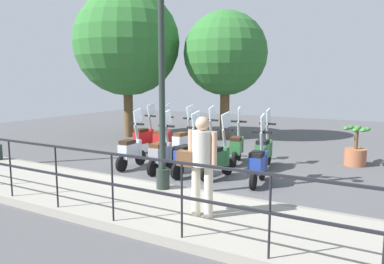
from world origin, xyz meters
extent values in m
plane|color=#4C4C4F|center=(0.00, 0.00, 0.00)|extent=(28.00, 28.00, 0.00)
cube|color=gray|center=(-3.20, 0.00, 0.07)|extent=(2.20, 20.00, 0.15)
cube|color=gray|center=(-2.15, 0.00, 0.07)|extent=(0.10, 20.00, 0.15)
cube|color=black|center=(-4.20, 0.00, 1.20)|extent=(0.04, 16.00, 0.04)
cube|color=black|center=(-4.20, 0.00, 0.73)|extent=(0.04, 16.00, 0.04)
cylinder|color=black|center=(-4.20, -3.08, 0.68)|extent=(0.03, 0.03, 1.05)
cylinder|color=black|center=(-4.20, -1.85, 0.68)|extent=(0.03, 0.03, 1.05)
cylinder|color=black|center=(-4.20, -0.62, 0.68)|extent=(0.03, 0.03, 1.05)
cylinder|color=black|center=(-4.20, 0.62, 0.68)|extent=(0.03, 0.03, 1.05)
cylinder|color=black|center=(-4.20, 1.85, 0.68)|extent=(0.03, 0.03, 1.05)
cylinder|color=#232D28|center=(-2.40, -0.32, 0.35)|extent=(0.26, 0.26, 0.40)
cylinder|color=#232D28|center=(-2.40, -0.32, 2.27)|extent=(0.12, 0.12, 4.24)
cylinder|color=beige|center=(-3.35, -1.82, 0.56)|extent=(0.14, 0.14, 0.82)
cylinder|color=beige|center=(-3.35, -1.60, 0.56)|extent=(0.14, 0.14, 0.82)
cylinder|color=beige|center=(-3.35, -1.71, 1.25)|extent=(0.33, 0.33, 0.55)
sphere|color=tan|center=(-3.35, -1.71, 1.63)|extent=(0.22, 0.22, 0.22)
cylinder|color=tan|center=(-3.34, -1.91, 1.26)|extent=(0.09, 0.09, 0.52)
cylinder|color=tan|center=(-3.36, -1.51, 1.26)|extent=(0.09, 0.09, 0.52)
cube|color=brown|center=(-3.41, -1.45, 1.07)|extent=(0.15, 0.28, 0.24)
cylinder|color=brown|center=(3.25, 5.14, 1.08)|extent=(0.36, 0.36, 2.16)
sphere|color=#2D6B2D|center=(3.25, 5.14, 3.69)|extent=(4.09, 4.09, 4.09)
cylinder|color=brown|center=(4.68, 1.61, 1.04)|extent=(0.36, 0.36, 2.07)
sphere|color=#2D6B2D|center=(4.68, 1.61, 3.25)|extent=(3.15, 3.15, 3.15)
cylinder|color=#9E5B3D|center=(2.33, -3.33, 0.23)|extent=(0.56, 0.56, 0.45)
cylinder|color=brown|center=(2.33, -3.33, 0.70)|extent=(0.10, 0.10, 0.50)
ellipsoid|color=#387A33|center=(2.58, -3.33, 1.00)|extent=(0.56, 0.16, 0.10)
ellipsoid|color=#387A33|center=(2.08, -3.33, 1.00)|extent=(0.56, 0.16, 0.10)
ellipsoid|color=#387A33|center=(2.33, -3.08, 1.00)|extent=(0.56, 0.16, 0.10)
ellipsoid|color=#387A33|center=(2.33, -3.58, 1.00)|extent=(0.56, 0.16, 0.10)
ellipsoid|color=#387A33|center=(2.51, -3.15, 1.00)|extent=(0.56, 0.16, 0.10)
ellipsoid|color=#387A33|center=(2.15, -3.51, 1.00)|extent=(0.56, 0.16, 0.10)
cylinder|color=black|center=(-0.29, -1.64, 0.20)|extent=(0.41, 0.12, 0.40)
cylinder|color=black|center=(-1.12, -1.73, 0.20)|extent=(0.41, 0.12, 0.40)
cube|color=navy|center=(-0.79, -1.70, 0.48)|extent=(0.63, 0.34, 0.36)
cube|color=navy|center=(-0.50, -1.67, 0.50)|extent=(0.15, 0.31, 0.44)
cube|color=black|center=(-0.86, -1.71, 0.71)|extent=(0.43, 0.30, 0.10)
cylinder|color=gray|center=(-0.44, -1.66, 0.85)|extent=(0.19, 0.09, 0.55)
cube|color=black|center=(-0.44, -1.66, 1.13)|extent=(0.11, 0.44, 0.05)
cube|color=silver|center=(-0.38, -1.65, 1.33)|extent=(0.39, 0.07, 0.42)
cylinder|color=black|center=(-0.28, -0.76, 0.20)|extent=(0.41, 0.15, 0.40)
cylinder|color=black|center=(-1.09, -0.61, 0.20)|extent=(0.41, 0.15, 0.40)
cube|color=#2D6B38|center=(-0.77, -0.67, 0.48)|extent=(0.64, 0.39, 0.36)
cube|color=#2D6B38|center=(-0.48, -0.73, 0.50)|extent=(0.17, 0.32, 0.44)
cube|color=black|center=(-0.84, -0.66, 0.71)|extent=(0.44, 0.33, 0.10)
cylinder|color=gray|center=(-0.43, -0.74, 0.85)|extent=(0.19, 0.10, 0.55)
cube|color=black|center=(-0.43, -0.74, 1.13)|extent=(0.14, 0.44, 0.05)
cube|color=silver|center=(-0.37, -0.75, 1.33)|extent=(0.39, 0.10, 0.42)
cylinder|color=black|center=(-0.42, -0.03, 0.20)|extent=(0.41, 0.13, 0.40)
cylinder|color=black|center=(-1.24, 0.07, 0.20)|extent=(0.41, 0.13, 0.40)
cube|color=navy|center=(-0.91, 0.03, 0.48)|extent=(0.63, 0.35, 0.36)
cube|color=navy|center=(-0.63, 0.00, 0.50)|extent=(0.16, 0.31, 0.44)
cube|color=black|center=(-0.98, 0.04, 0.71)|extent=(0.43, 0.31, 0.10)
cylinder|color=gray|center=(-0.57, -0.01, 0.85)|extent=(0.19, 0.09, 0.55)
cube|color=black|center=(-0.57, -0.01, 1.13)|extent=(0.11, 0.44, 0.05)
cube|color=silver|center=(-0.51, -0.02, 1.33)|extent=(0.39, 0.08, 0.42)
cylinder|color=black|center=(-0.44, 0.80, 0.20)|extent=(0.40, 0.10, 0.40)
cylinder|color=black|center=(-1.27, 0.75, 0.20)|extent=(0.40, 0.10, 0.40)
cube|color=gray|center=(-0.94, 0.77, 0.48)|extent=(0.62, 0.31, 0.36)
cube|color=gray|center=(-0.65, 0.79, 0.50)|extent=(0.14, 0.31, 0.44)
cube|color=#4C2D19|center=(-1.01, 0.77, 0.71)|extent=(0.41, 0.28, 0.10)
cylinder|color=gray|center=(-0.59, 0.79, 0.85)|extent=(0.19, 0.08, 0.55)
cube|color=black|center=(-0.59, 0.79, 1.13)|extent=(0.09, 0.44, 0.05)
cube|color=silver|center=(-0.53, 0.80, 1.33)|extent=(0.39, 0.05, 0.42)
cylinder|color=black|center=(-0.47, 1.72, 0.20)|extent=(0.40, 0.10, 0.40)
cylinder|color=black|center=(-1.30, 1.68, 0.20)|extent=(0.40, 0.10, 0.40)
cube|color=#B7BCC6|center=(-0.97, 1.69, 0.48)|extent=(0.61, 0.31, 0.36)
cube|color=#B7BCC6|center=(-0.68, 1.71, 0.50)|extent=(0.14, 0.31, 0.44)
cube|color=black|center=(-1.04, 1.69, 0.71)|extent=(0.41, 0.28, 0.10)
cylinder|color=gray|center=(-0.62, 1.71, 0.85)|extent=(0.19, 0.08, 0.55)
cube|color=black|center=(-0.62, 1.71, 1.13)|extent=(0.08, 0.44, 0.05)
cube|color=silver|center=(-0.56, 1.72, 1.33)|extent=(0.39, 0.05, 0.42)
cylinder|color=black|center=(1.26, -1.27, 0.20)|extent=(0.40, 0.10, 0.40)
cylinder|color=black|center=(0.43, -1.32, 0.20)|extent=(0.40, 0.10, 0.40)
cube|color=#2D6B38|center=(0.76, -1.30, 0.48)|extent=(0.62, 0.31, 0.36)
cube|color=#2D6B38|center=(1.05, -1.28, 0.50)|extent=(0.14, 0.31, 0.44)
cube|color=black|center=(0.69, -1.30, 0.71)|extent=(0.41, 0.28, 0.10)
cylinder|color=gray|center=(1.11, -1.28, 0.85)|extent=(0.19, 0.08, 0.55)
cube|color=black|center=(1.11, -1.28, 1.13)|extent=(0.09, 0.44, 0.05)
cube|color=silver|center=(1.17, -1.27, 1.33)|extent=(0.39, 0.05, 0.42)
cylinder|color=black|center=(1.38, -0.37, 0.20)|extent=(0.41, 0.17, 0.40)
cylinder|color=black|center=(0.57, -0.57, 0.20)|extent=(0.41, 0.17, 0.40)
cube|color=#2D6B38|center=(0.89, -0.49, 0.48)|extent=(0.65, 0.42, 0.36)
cube|color=#2D6B38|center=(1.18, -0.42, 0.50)|extent=(0.19, 0.32, 0.44)
cube|color=black|center=(0.83, -0.51, 0.71)|extent=(0.45, 0.35, 0.10)
cylinder|color=gray|center=(1.23, -0.41, 0.85)|extent=(0.19, 0.11, 0.55)
cube|color=black|center=(1.23, -0.41, 1.13)|extent=(0.16, 0.44, 0.05)
cube|color=silver|center=(1.29, -0.39, 1.33)|extent=(0.38, 0.12, 0.42)
cylinder|color=black|center=(1.31, 0.42, 0.20)|extent=(0.40, 0.09, 0.40)
cylinder|color=black|center=(0.48, 0.41, 0.20)|extent=(0.40, 0.09, 0.40)
cube|color=#B7BCC6|center=(0.81, 0.42, 0.48)|extent=(0.60, 0.29, 0.36)
cube|color=#B7BCC6|center=(1.10, 0.42, 0.50)|extent=(0.13, 0.30, 0.44)
cube|color=black|center=(0.74, 0.41, 0.71)|extent=(0.40, 0.27, 0.10)
cylinder|color=gray|center=(1.16, 0.42, 0.85)|extent=(0.18, 0.07, 0.55)
cube|color=black|center=(1.16, 0.42, 1.13)|extent=(0.07, 0.44, 0.05)
cube|color=silver|center=(1.22, 0.42, 1.33)|extent=(0.39, 0.04, 0.42)
cylinder|color=black|center=(1.35, 1.15, 0.20)|extent=(0.41, 0.13, 0.40)
cylinder|color=black|center=(0.53, 1.25, 0.20)|extent=(0.41, 0.13, 0.40)
cube|color=#B7BCC6|center=(0.86, 1.21, 0.48)|extent=(0.63, 0.35, 0.36)
cube|color=#B7BCC6|center=(1.15, 1.17, 0.50)|extent=(0.16, 0.31, 0.44)
cube|color=#4C2D19|center=(0.79, 1.22, 0.71)|extent=(0.43, 0.31, 0.10)
cylinder|color=gray|center=(1.21, 1.16, 0.85)|extent=(0.19, 0.09, 0.55)
cube|color=black|center=(1.21, 1.16, 1.13)|extent=(0.11, 0.44, 0.05)
cube|color=silver|center=(1.26, 1.16, 1.33)|extent=(0.39, 0.08, 0.42)
cylinder|color=black|center=(1.43, 2.03, 0.20)|extent=(0.41, 0.12, 0.40)
cylinder|color=black|center=(0.60, 1.95, 0.20)|extent=(0.41, 0.12, 0.40)
cube|color=#B21E1E|center=(0.93, 1.98, 0.48)|extent=(0.62, 0.34, 0.36)
cube|color=#B21E1E|center=(1.22, 2.01, 0.50)|extent=(0.15, 0.31, 0.44)
cube|color=#4C2D19|center=(0.86, 1.97, 0.71)|extent=(0.42, 0.30, 0.10)
cylinder|color=gray|center=(1.28, 2.02, 0.85)|extent=(0.19, 0.09, 0.55)
cube|color=black|center=(1.28, 2.02, 1.13)|extent=(0.10, 0.44, 0.05)
cube|color=silver|center=(1.34, 2.02, 1.33)|extent=(0.39, 0.07, 0.42)
cylinder|color=black|center=(1.43, 2.64, 0.20)|extent=(0.41, 0.13, 0.40)
cylinder|color=black|center=(0.61, 2.75, 0.20)|extent=(0.41, 0.13, 0.40)
cube|color=#B21E1E|center=(0.94, 2.70, 0.48)|extent=(0.63, 0.35, 0.36)
cube|color=#B21E1E|center=(1.23, 2.67, 0.50)|extent=(0.16, 0.31, 0.44)
cube|color=black|center=(0.87, 2.71, 0.71)|extent=(0.43, 0.31, 0.10)
cylinder|color=gray|center=(1.29, 2.66, 0.85)|extent=(0.19, 0.09, 0.55)
cube|color=black|center=(1.29, 2.66, 1.13)|extent=(0.11, 0.44, 0.05)
cube|color=silver|center=(1.34, 2.65, 1.33)|extent=(0.39, 0.08, 0.42)
camera|label=1|loc=(-8.38, -4.39, 2.32)|focal=35.00mm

